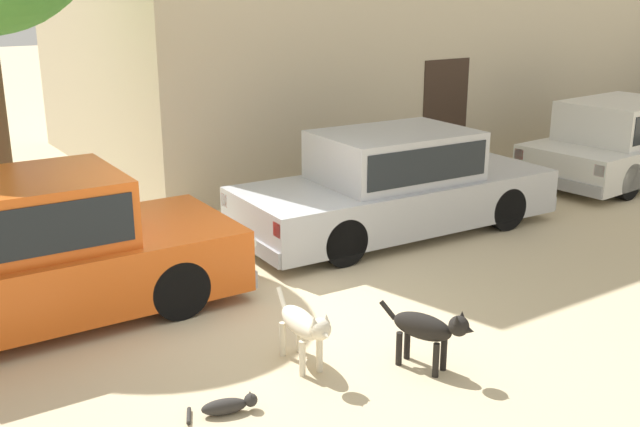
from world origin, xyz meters
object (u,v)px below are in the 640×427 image
(parked_sedan_nearest, at_px, (29,252))
(parked_sedan_second, at_px, (396,183))
(parked_sedan_third, at_px, (624,140))
(stray_dog_spotted, at_px, (304,326))
(stray_dog_tan, at_px, (429,329))
(stray_cat, at_px, (228,406))

(parked_sedan_nearest, xyz_separation_m, parked_sedan_second, (5.06, 0.18, -0.04))
(parked_sedan_third, bearing_deg, stray_dog_spotted, -167.19)
(stray_dog_tan, xyz_separation_m, stray_cat, (-1.87, 0.36, -0.34))
(parked_sedan_third, xyz_separation_m, stray_cat, (-9.59, -3.01, -0.66))
(parked_sedan_third, bearing_deg, parked_sedan_second, 175.90)
(stray_dog_tan, bearing_deg, stray_cat, -121.32)
(parked_sedan_second, distance_m, stray_dog_spotted, 4.21)
(parked_sedan_second, relative_size, stray_dog_spotted, 4.57)
(parked_sedan_nearest, relative_size, stray_dog_spotted, 4.20)
(parked_sedan_nearest, relative_size, parked_sedan_second, 0.92)
(stray_dog_tan, bearing_deg, parked_sedan_nearest, -159.50)
(parked_sedan_nearest, xyz_separation_m, stray_cat, (0.85, -2.79, -0.69))
(parked_sedan_nearest, xyz_separation_m, stray_dog_spotted, (1.81, -2.48, -0.34))
(stray_dog_spotted, bearing_deg, stray_dog_tan, 60.62)
(parked_sedan_third, bearing_deg, parked_sedan_nearest, 176.66)
(parked_sedan_third, bearing_deg, stray_cat, -167.13)
(parked_sedan_second, height_order, stray_dog_spotted, parked_sedan_second)
(parked_sedan_nearest, bearing_deg, stray_dog_spotted, -52.70)
(stray_dog_spotted, distance_m, stray_dog_tan, 1.14)
(parked_sedan_nearest, distance_m, stray_dog_spotted, 3.08)
(parked_sedan_second, distance_m, stray_cat, 5.19)
(parked_sedan_second, height_order, stray_dog_tan, parked_sedan_second)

